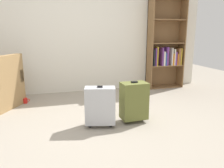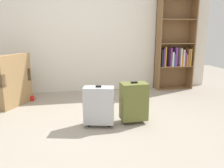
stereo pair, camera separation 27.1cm
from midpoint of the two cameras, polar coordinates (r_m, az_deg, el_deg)
name	(u,v)px [view 2 (the right image)]	position (r m, az deg, el deg)	size (l,w,h in m)	color
ground_plane	(98,129)	(3.06, -1.02, -11.37)	(9.98, 9.98, 0.00)	#9E9384
back_wall	(84,30)	(4.86, -5.49, 13.47)	(5.70, 0.10, 2.60)	silver
bookshelf	(175,48)	(5.27, 17.12, 8.85)	(0.82, 0.31, 2.02)	brown
armchair	(5,87)	(4.34, -24.13, -0.72)	(0.95, 0.95, 0.90)	#9E7A4C
mug	(32,98)	(4.42, -18.08, -3.54)	(0.12, 0.08, 0.10)	red
suitcase_olive	(134,101)	(3.19, 8.01, -4.44)	(0.38, 0.25, 0.60)	brown
suitcase_silver	(99,105)	(3.03, -0.82, -5.49)	(0.44, 0.29, 0.58)	#B7BABF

